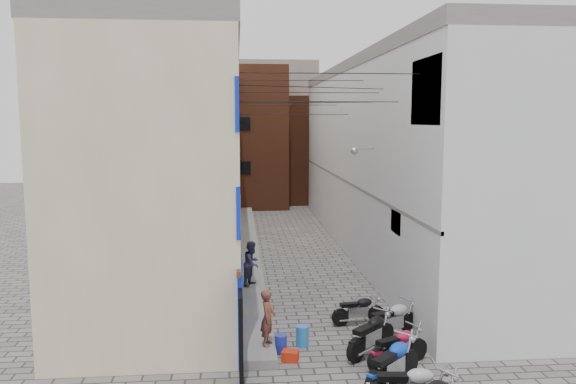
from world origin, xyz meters
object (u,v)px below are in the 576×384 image
object	(u,v)px
person_b	(252,263)
motorcycle_d	(398,345)
motorcycle_f	(392,319)
motorcycle_g	(359,309)
water_jug_near	(281,344)
motorcycle_e	(371,332)
motorcycle_c	(393,362)
person_a	(268,318)
red_crate	(290,356)
water_jug_far	(302,336)

from	to	relation	value
person_b	motorcycle_d	bearing A→B (deg)	-122.96
motorcycle_f	motorcycle_g	size ratio (longest dim) A/B	1.19
water_jug_near	motorcycle_e	bearing A→B (deg)	-6.28
motorcycle_c	person_b	bearing A→B (deg)	159.06
motorcycle_f	person_a	world-z (taller)	person_a
motorcycle_g	water_jug_near	size ratio (longest dim) A/B	3.38
motorcycle_e	motorcycle_g	distance (m)	2.20
person_b	red_crate	distance (m)	6.20
motorcycle_g	person_a	xyz separation A→B (m)	(-2.90, -1.93, 0.51)
motorcycle_d	water_jug_far	size ratio (longest dim) A/B	3.38
motorcycle_c	water_jug_near	size ratio (longest dim) A/B	4.25
motorcycle_e	water_jug_far	bearing A→B (deg)	-154.43
red_crate	person_b	bearing A→B (deg)	97.71
motorcycle_c	motorcycle_f	distance (m)	3.02
motorcycle_d	person_b	xyz separation A→B (m)	(-3.53, 6.65, 0.51)
motorcycle_g	red_crate	world-z (taller)	motorcycle_g
motorcycle_f	motorcycle_g	bearing A→B (deg)	-174.07
motorcycle_d	person_b	size ratio (longest dim) A/B	1.17
water_jug_far	motorcycle_f	bearing A→B (deg)	6.18
motorcycle_e	water_jug_near	size ratio (longest dim) A/B	4.05
motorcycle_g	motorcycle_f	bearing A→B (deg)	21.85
motorcycle_d	water_jug_near	world-z (taller)	motorcycle_d
motorcycle_e	motorcycle_f	bearing A→B (deg)	96.77
motorcycle_c	water_jug_far	xyz separation A→B (m)	(-1.83, 2.63, -0.34)
motorcycle_d	motorcycle_e	world-z (taller)	motorcycle_e
motorcycle_f	red_crate	distance (m)	3.33
motorcycle_f	person_b	size ratio (longest dim) A/B	1.26
motorcycle_f	person_b	xyz separation A→B (m)	(-3.88, 4.85, 0.47)
person_a	water_jug_near	distance (m)	0.83
motorcycle_d	person_a	xyz separation A→B (m)	(-3.27, 1.07, 0.45)
motorcycle_c	motorcycle_e	xyz separation A→B (m)	(-0.05, 1.92, -0.03)
person_a	person_b	xyz separation A→B (m)	(-0.26, 5.58, 0.06)
water_jug_far	motorcycle_e	bearing A→B (deg)	-21.76
person_b	motorcycle_c	bearing A→B (deg)	-129.23
red_crate	motorcycle_c	bearing A→B (deg)	-36.62
motorcycle_e	person_a	xyz separation A→B (m)	(-2.77, 0.26, 0.41)
motorcycle_d	motorcycle_f	bearing A→B (deg)	143.34
water_jug_near	motorcycle_g	bearing A→B (deg)	37.13
motorcycle_g	person_a	bearing A→B (deg)	-65.56
motorcycle_e	motorcycle_g	xyz separation A→B (m)	(0.13, 2.19, -0.10)
motorcycle_d	motorcycle_c	bearing A→B (deg)	-47.58
motorcycle_c	person_a	world-z (taller)	person_a
motorcycle_f	red_crate	world-z (taller)	motorcycle_f
motorcycle_f	water_jug_far	size ratio (longest dim) A/B	3.64
person_b	water_jug_near	world-z (taller)	person_b
person_b	water_jug_near	bearing A→B (deg)	-144.58
person_b	water_jug_far	xyz separation A→B (m)	(1.25, -5.13, -0.78)
red_crate	water_jug_near	bearing A→B (deg)	112.29
water_jug_near	red_crate	bearing A→B (deg)	-67.71
motorcycle_g	water_jug_far	size ratio (longest dim) A/B	3.05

